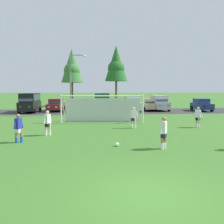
{
  "coord_description": "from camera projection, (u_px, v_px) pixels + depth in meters",
  "views": [
    {
      "loc": [
        -1.6,
        -6.43,
        3.01
      ],
      "look_at": [
        -0.14,
        10.52,
        1.38
      ],
      "focal_mm": 37.83,
      "sensor_mm": 36.0,
      "label": 1
    }
  ],
  "objects": [
    {
      "name": "parked_car_slot_far_right",
      "position": [
        159.0,
        103.0,
        33.61
      ],
      "size": [
        2.16,
        4.61,
        2.16
      ],
      "color": "#B2B2BC",
      "rests_on": "ground"
    },
    {
      "name": "parked_car_slot_left",
      "position": [
        56.0,
        105.0,
        32.58
      ],
      "size": [
        2.22,
        4.3,
        1.72
      ],
      "color": "maroon",
      "rests_on": "ground"
    },
    {
      "name": "parked_car_slot_far_left",
      "position": [
        30.0,
        102.0,
        31.01
      ],
      "size": [
        2.22,
        4.81,
        2.52
      ],
      "color": "black",
      "rests_on": "ground"
    },
    {
      "name": "player_winger_right",
      "position": [
        48.0,
        123.0,
        15.43
      ],
      "size": [
        0.47,
        0.66,
        1.64
      ],
      "color": "beige",
      "rests_on": "ground"
    },
    {
      "name": "parked_car_slot_center_right",
      "position": [
        132.0,
        103.0,
        32.12
      ],
      "size": [
        2.2,
        4.63,
        2.16
      ],
      "color": "silver",
      "rests_on": "ground"
    },
    {
      "name": "soccer_goal",
      "position": [
        102.0,
        108.0,
        21.82
      ],
      "size": [
        7.56,
        2.6,
        2.57
      ],
      "color": "white",
      "rests_on": "ground"
    },
    {
      "name": "player_trailing_back",
      "position": [
        164.0,
        133.0,
        11.9
      ],
      "size": [
        0.54,
        0.62,
        1.64
      ],
      "color": "#936B4C",
      "rests_on": "ground"
    },
    {
      "name": "player_defender_far",
      "position": [
        134.0,
        118.0,
        18.35
      ],
      "size": [
        0.74,
        0.33,
        1.64
      ],
      "color": "beige",
      "rests_on": "ground"
    },
    {
      "name": "ground_plane",
      "position": [
        109.0,
        122.0,
        21.68
      ],
      "size": [
        400.0,
        400.0,
        0.0
      ],
      "primitive_type": "plane",
      "color": "#3D7028"
    },
    {
      "name": "street_lamp",
      "position": [
        72.0,
        84.0,
        26.82
      ],
      "size": [
        2.0,
        0.32,
        6.97
      ],
      "color": "slate",
      "rests_on": "ground"
    },
    {
      "name": "player_winger_left",
      "position": [
        19.0,
        128.0,
        13.32
      ],
      "size": [
        0.4,
        0.69,
        1.64
      ],
      "color": "#936B4C",
      "rests_on": "ground"
    },
    {
      "name": "tree_left_edge",
      "position": [
        72.0,
        67.0,
        42.18
      ],
      "size": [
        3.83,
        3.83,
        10.2
      ],
      "color": "brown",
      "rests_on": "ground"
    },
    {
      "name": "player_striker_near",
      "position": [
        198.0,
        117.0,
        18.66
      ],
      "size": [
        0.6,
        0.56,
        1.64
      ],
      "color": "tan",
      "rests_on": "ground"
    },
    {
      "name": "parked_car_slot_center_left",
      "position": [
        78.0,
        105.0,
        31.91
      ],
      "size": [
        2.06,
        4.21,
        1.72
      ],
      "color": "red",
      "rests_on": "ground"
    },
    {
      "name": "parked_car_slot_end",
      "position": [
        201.0,
        105.0,
        33.05
      ],
      "size": [
        2.21,
        4.29,
        1.72
      ],
      "color": "navy",
      "rests_on": "ground"
    },
    {
      "name": "tree_mid_left",
      "position": [
        116.0,
        65.0,
        42.73
      ],
      "size": [
        4.08,
        4.08,
        10.89
      ],
      "color": "brown",
      "rests_on": "ground"
    },
    {
      "name": "parked_car_slot_center",
      "position": [
        102.0,
        102.0,
        31.66
      ],
      "size": [
        2.29,
        4.85,
        2.52
      ],
      "color": "#194C2D",
      "rests_on": "ground"
    },
    {
      "name": "parking_lot_strip",
      "position": [
        103.0,
        111.0,
        32.51
      ],
      "size": [
        52.0,
        8.4,
        0.01
      ],
      "primitive_type": "cube",
      "color": "#333335",
      "rests_on": "ground"
    },
    {
      "name": "soccer_ball",
      "position": [
        117.0,
        144.0,
        12.49
      ],
      "size": [
        0.22,
        0.22,
        0.22
      ],
      "color": "white",
      "rests_on": "ground"
    },
    {
      "name": "parked_car_slot_right",
      "position": [
        150.0,
        104.0,
        33.6
      ],
      "size": [
        2.25,
        4.31,
        1.72
      ],
      "color": "tan",
      "rests_on": "ground"
    }
  ]
}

